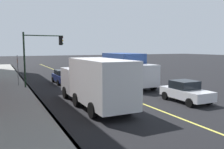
{
  "coord_description": "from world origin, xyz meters",
  "views": [
    {
      "loc": [
        -18.0,
        8.89,
        3.87
      ],
      "look_at": [
        -0.93,
        0.64,
        1.71
      ],
      "focal_mm": 37.92,
      "sensor_mm": 36.0,
      "label": 1
    }
  ],
  "objects_px": {
    "car_navy": "(64,76)",
    "traffic_light_mast": "(40,50)",
    "truck_white": "(95,81)",
    "street_sign_post": "(18,68)",
    "car_white": "(186,91)",
    "truck_blue": "(127,69)"
  },
  "relations": [
    {
      "from": "car_navy",
      "to": "truck_blue",
      "type": "height_order",
      "value": "truck_blue"
    },
    {
      "from": "street_sign_post",
      "to": "car_navy",
      "type": "bearing_deg",
      "value": -85.8
    },
    {
      "from": "truck_white",
      "to": "truck_blue",
      "type": "bearing_deg",
      "value": -43.45
    },
    {
      "from": "truck_white",
      "to": "traffic_light_mast",
      "type": "bearing_deg",
      "value": 12.09
    },
    {
      "from": "car_white",
      "to": "traffic_light_mast",
      "type": "xyz_separation_m",
      "value": [
        10.75,
        8.3,
        2.9
      ]
    },
    {
      "from": "truck_blue",
      "to": "traffic_light_mast",
      "type": "bearing_deg",
      "value": 68.57
    },
    {
      "from": "truck_blue",
      "to": "car_navy",
      "type": "bearing_deg",
      "value": 45.75
    },
    {
      "from": "car_white",
      "to": "truck_white",
      "type": "bearing_deg",
      "value": 75.99
    },
    {
      "from": "truck_blue",
      "to": "traffic_light_mast",
      "type": "distance_m",
      "value": 8.56
    },
    {
      "from": "car_navy",
      "to": "street_sign_post",
      "type": "xyz_separation_m",
      "value": [
        -0.35,
        4.71,
        1.06
      ]
    },
    {
      "from": "traffic_light_mast",
      "to": "street_sign_post",
      "type": "bearing_deg",
      "value": 52.74
    },
    {
      "from": "truck_blue",
      "to": "street_sign_post",
      "type": "relative_size",
      "value": 2.27
    },
    {
      "from": "car_navy",
      "to": "car_white",
      "type": "distance_m",
      "value": 13.78
    },
    {
      "from": "truck_white",
      "to": "car_navy",
      "type": "bearing_deg",
      "value": -3.99
    },
    {
      "from": "car_white",
      "to": "traffic_light_mast",
      "type": "bearing_deg",
      "value": 37.67
    },
    {
      "from": "truck_blue",
      "to": "traffic_light_mast",
      "type": "height_order",
      "value": "traffic_light_mast"
    },
    {
      "from": "car_navy",
      "to": "traffic_light_mast",
      "type": "bearing_deg",
      "value": 124.13
    },
    {
      "from": "car_white",
      "to": "car_navy",
      "type": "bearing_deg",
      "value": 23.83
    },
    {
      "from": "truck_blue",
      "to": "street_sign_post",
      "type": "distance_m",
      "value": 10.76
    },
    {
      "from": "car_navy",
      "to": "car_white",
      "type": "height_order",
      "value": "car_white"
    },
    {
      "from": "car_navy",
      "to": "truck_white",
      "type": "relative_size",
      "value": 0.47
    },
    {
      "from": "car_navy",
      "to": "truck_white",
      "type": "xyz_separation_m",
      "value": [
        -11.02,
        0.77,
        0.91
      ]
    }
  ]
}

